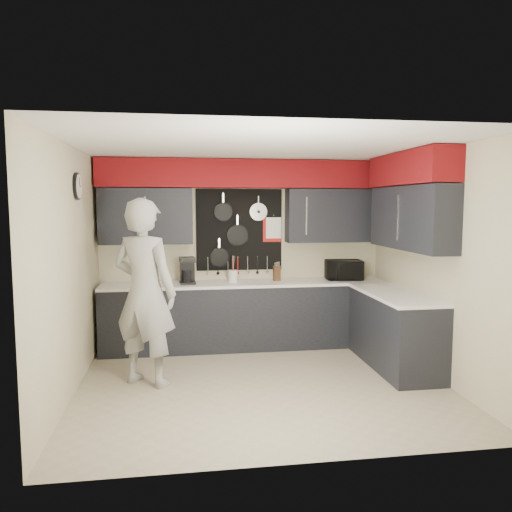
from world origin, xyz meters
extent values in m
plane|color=tan|center=(0.00, 0.00, 0.00)|extent=(4.00, 4.00, 0.00)
cube|color=beige|center=(0.00, 1.75, 1.30)|extent=(4.00, 0.01, 2.60)
cube|color=black|center=(-1.33, 1.59, 1.83)|extent=(1.24, 0.32, 0.75)
cube|color=black|center=(1.28, 1.59, 1.83)|extent=(1.34, 0.32, 0.75)
cube|color=maroon|center=(0.00, 1.57, 2.40)|extent=(3.94, 0.36, 0.38)
cube|color=black|center=(-0.05, 1.74, 1.62)|extent=(1.22, 0.03, 1.15)
cylinder|color=black|center=(-0.28, 1.70, 1.88)|extent=(0.26, 0.04, 0.26)
cylinder|color=black|center=(-0.08, 1.70, 1.55)|extent=(0.30, 0.04, 0.30)
cylinder|color=black|center=(-0.34, 1.70, 1.24)|extent=(0.27, 0.04, 0.27)
cylinder|color=silver|center=(0.22, 1.70, 1.88)|extent=(0.25, 0.02, 0.25)
cube|color=#B2130D|center=(0.42, 1.72, 1.62)|extent=(0.26, 0.01, 0.34)
cube|color=white|center=(0.44, 1.70, 1.65)|extent=(0.22, 0.01, 0.30)
cylinder|color=silver|center=(-0.50, 1.71, 1.13)|extent=(0.01, 0.01, 0.20)
cylinder|color=silver|center=(-0.36, 1.71, 1.13)|extent=(0.01, 0.01, 0.20)
cylinder|color=silver|center=(-0.22, 1.71, 1.13)|extent=(0.01, 0.01, 0.20)
cylinder|color=silver|center=(-0.08, 1.71, 1.13)|extent=(0.01, 0.01, 0.20)
cylinder|color=silver|center=(0.07, 1.71, 1.13)|extent=(0.01, 0.01, 0.20)
cylinder|color=silver|center=(0.21, 1.71, 1.13)|extent=(0.01, 0.01, 0.20)
cylinder|color=silver|center=(0.35, 1.71, 1.13)|extent=(0.01, 0.01, 0.20)
cube|color=beige|center=(2.00, 0.00, 1.30)|extent=(0.01, 3.50, 2.60)
cube|color=black|center=(1.84, 0.30, 1.83)|extent=(0.32, 1.70, 0.75)
cube|color=maroon|center=(1.82, 0.30, 2.40)|extent=(0.36, 1.70, 0.38)
cube|color=beige|center=(-2.00, 0.00, 1.30)|extent=(0.01, 3.50, 2.60)
cylinder|color=black|center=(-1.98, 0.40, 2.18)|extent=(0.04, 0.30, 0.30)
cylinder|color=white|center=(-1.96, 0.40, 2.18)|extent=(0.01, 0.26, 0.26)
cube|color=black|center=(0.00, 1.45, 0.44)|extent=(3.90, 0.60, 0.88)
cube|color=white|center=(0.00, 1.44, 0.90)|extent=(3.90, 0.63, 0.04)
cube|color=black|center=(1.70, 0.35, 0.44)|extent=(0.60, 1.60, 0.88)
cube|color=white|center=(1.69, 0.35, 0.90)|extent=(0.63, 1.60, 0.04)
cube|color=black|center=(0.00, 1.19, 0.05)|extent=(3.90, 0.06, 0.10)
imported|color=black|center=(1.41, 1.44, 1.06)|extent=(0.53, 0.38, 0.28)
cube|color=#391F12|center=(0.45, 1.50, 1.02)|extent=(0.09, 0.09, 0.21)
cylinder|color=white|center=(-0.17, 1.46, 1.00)|extent=(0.13, 0.13, 0.17)
cube|color=black|center=(-0.79, 1.40, 0.94)|extent=(0.22, 0.26, 0.03)
cube|color=black|center=(-0.79, 1.48, 1.11)|extent=(0.20, 0.08, 0.33)
cube|color=black|center=(-0.79, 1.40, 1.25)|extent=(0.22, 0.26, 0.07)
cylinder|color=black|center=(-0.79, 1.37, 1.03)|extent=(0.12, 0.12, 0.15)
imported|color=#9B9A98|center=(-1.27, 0.19, 1.03)|extent=(0.90, 0.80, 2.05)
camera|label=1|loc=(-0.86, -5.30, 1.98)|focal=35.00mm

